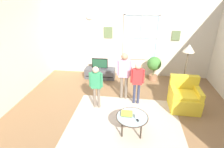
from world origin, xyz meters
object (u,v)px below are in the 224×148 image
(armchair, at_px, (184,97))
(potted_plant_by_window, at_px, (154,65))
(tv_stand, at_px, (100,73))
(coffee_table, at_px, (132,117))
(person_red_shirt, at_px, (137,79))
(floor_lamp, at_px, (188,54))
(cup, at_px, (137,117))
(person_green_shirt, at_px, (96,83))
(television, at_px, (100,63))
(book_stack, at_px, (127,114))
(remote_near_books, at_px, (137,119))
(person_pink_shirt, at_px, (124,71))

(armchair, relative_size, potted_plant_by_window, 0.98)
(tv_stand, height_order, coffee_table, coffee_table)
(person_red_shirt, xyz_separation_m, floor_lamp, (1.38, 0.58, 0.60))
(floor_lamp, bearing_deg, potted_plant_by_window, 126.00)
(cup, bearing_deg, person_green_shirt, 141.04)
(floor_lamp, bearing_deg, television, 160.67)
(television, bearing_deg, person_red_shirt, -48.56)
(book_stack, xyz_separation_m, person_green_shirt, (-0.86, 0.78, 0.33))
(person_green_shirt, bearing_deg, potted_plant_by_window, 49.62)
(coffee_table, distance_m, person_red_shirt, 1.24)
(tv_stand, bearing_deg, person_green_shirt, -81.50)
(remote_near_books, height_order, person_pink_shirt, person_pink_shirt)
(tv_stand, relative_size, coffee_table, 1.55)
(tv_stand, relative_size, person_pink_shirt, 0.78)
(person_pink_shirt, bearing_deg, person_red_shirt, -30.19)
(person_green_shirt, bearing_deg, cup, -38.96)
(tv_stand, distance_m, potted_plant_by_window, 2.01)
(floor_lamp, bearing_deg, cup, -127.11)
(cup, relative_size, person_green_shirt, 0.08)
(person_red_shirt, bearing_deg, book_stack, -100.76)
(book_stack, bearing_deg, floor_lamp, 46.92)
(coffee_table, height_order, person_red_shirt, person_red_shirt)
(tv_stand, height_order, person_pink_shirt, person_pink_shirt)
(tv_stand, xyz_separation_m, potted_plant_by_window, (1.97, 0.10, 0.38))
(person_green_shirt, relative_size, floor_lamp, 0.74)
(coffee_table, relative_size, book_stack, 2.87)
(armchair, bearing_deg, tv_stand, 149.16)
(person_red_shirt, relative_size, potted_plant_by_window, 1.40)
(television, xyz_separation_m, potted_plant_by_window, (1.97, 0.10, -0.01))
(tv_stand, distance_m, person_red_shirt, 2.14)
(coffee_table, relative_size, floor_lamp, 0.44)
(armchair, relative_size, person_green_shirt, 0.71)
(tv_stand, height_order, remote_near_books, remote_near_books)
(armchair, distance_m, person_red_shirt, 1.38)
(book_stack, distance_m, cup, 0.25)
(coffee_table, bearing_deg, person_green_shirt, 139.93)
(cup, height_order, floor_lamp, floor_lamp)
(cup, height_order, potted_plant_by_window, potted_plant_by_window)
(person_red_shirt, xyz_separation_m, potted_plant_by_window, (0.61, 1.64, -0.20))
(tv_stand, bearing_deg, person_pink_shirt, -53.40)
(potted_plant_by_window, bearing_deg, armchair, -67.72)
(floor_lamp, bearing_deg, tv_stand, 160.62)
(television, height_order, book_stack, television)
(armchair, xyz_separation_m, person_pink_shirt, (-1.67, 0.26, 0.57))
(person_green_shirt, relative_size, potted_plant_by_window, 1.37)
(cup, xyz_separation_m, floor_lamp, (1.36, 1.80, 0.92))
(television, height_order, person_red_shirt, person_red_shirt)
(person_pink_shirt, bearing_deg, floor_lamp, 11.60)
(book_stack, xyz_separation_m, person_pink_shirt, (-0.16, 1.34, 0.46))
(book_stack, xyz_separation_m, potted_plant_by_window, (0.82, 2.76, 0.14))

